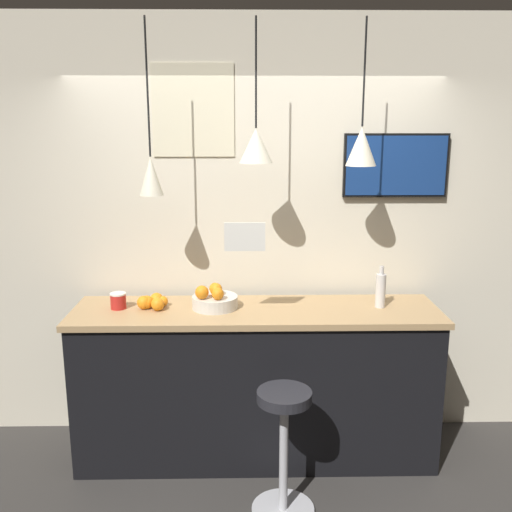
{
  "coord_description": "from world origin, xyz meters",
  "views": [
    {
      "loc": [
        -0.07,
        -2.85,
        2.2
      ],
      "look_at": [
        0.0,
        0.64,
        1.38
      ],
      "focal_mm": 40.0,
      "sensor_mm": 36.0,
      "label": 1
    }
  ],
  "objects_px": {
    "bar_stool": "(284,436)",
    "juice_bottle": "(381,290)",
    "fruit_bowl": "(214,299)",
    "mounted_tv": "(396,166)",
    "spread_jar": "(118,301)"
  },
  "relations": [
    {
      "from": "fruit_bowl",
      "to": "spread_jar",
      "type": "height_order",
      "value": "fruit_bowl"
    },
    {
      "from": "fruit_bowl",
      "to": "juice_bottle",
      "type": "height_order",
      "value": "juice_bottle"
    },
    {
      "from": "bar_stool",
      "to": "juice_bottle",
      "type": "relative_size",
      "value": 2.76
    },
    {
      "from": "fruit_bowl",
      "to": "mounted_tv",
      "type": "height_order",
      "value": "mounted_tv"
    },
    {
      "from": "fruit_bowl",
      "to": "juice_bottle",
      "type": "bearing_deg",
      "value": 0.27
    },
    {
      "from": "juice_bottle",
      "to": "mounted_tv",
      "type": "bearing_deg",
      "value": 67.14
    },
    {
      "from": "bar_stool",
      "to": "mounted_tv",
      "type": "xyz_separation_m",
      "value": [
        0.8,
        0.96,
        1.44
      ]
    },
    {
      "from": "spread_jar",
      "to": "mounted_tv",
      "type": "xyz_separation_m",
      "value": [
        1.83,
        0.33,
        0.83
      ]
    },
    {
      "from": "fruit_bowl",
      "to": "juice_bottle",
      "type": "xyz_separation_m",
      "value": [
        1.07,
        0.01,
        0.06
      ]
    },
    {
      "from": "juice_bottle",
      "to": "mounted_tv",
      "type": "height_order",
      "value": "mounted_tv"
    },
    {
      "from": "bar_stool",
      "to": "spread_jar",
      "type": "relative_size",
      "value": 7.31
    },
    {
      "from": "spread_jar",
      "to": "mounted_tv",
      "type": "distance_m",
      "value": 2.04
    },
    {
      "from": "bar_stool",
      "to": "mounted_tv",
      "type": "relative_size",
      "value": 1.07
    },
    {
      "from": "fruit_bowl",
      "to": "mounted_tv",
      "type": "bearing_deg",
      "value": 15.51
    },
    {
      "from": "fruit_bowl",
      "to": "juice_bottle",
      "type": "distance_m",
      "value": 1.08
    }
  ]
}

